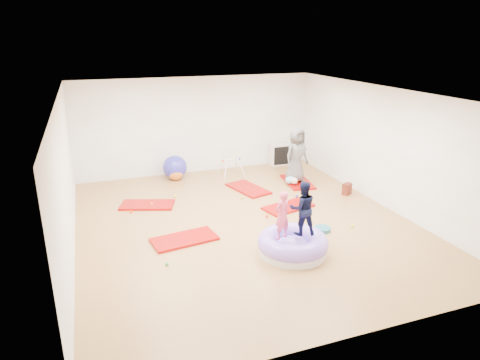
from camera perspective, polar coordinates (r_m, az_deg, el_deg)
name	(u,v)px	position (r m, az deg, el deg)	size (l,w,h in m)	color
room	(245,162)	(8.93, 0.65, 2.45)	(7.01, 8.01, 2.81)	#A27040
gym_mat_front_left	(184,239)	(8.72, -7.43, -7.83)	(1.28, 0.64, 0.05)	#A80B00
gym_mat_mid_left	(147,205)	(10.56, -12.25, -3.26)	(1.26, 0.63, 0.05)	#A80B00
gym_mat_center_back	(248,189)	(11.38, 1.09, -1.17)	(1.28, 0.64, 0.05)	#A80B00
gym_mat_right	(288,207)	(10.27, 6.44, -3.57)	(1.20, 0.60, 0.05)	#A80B00
gym_mat_rear_right	(297,182)	(12.01, 7.67, -0.25)	(1.28, 0.64, 0.05)	#A80B00
inflatable_cushion	(293,245)	(8.20, 7.04, -8.55)	(1.34, 1.34, 0.42)	silver
child_pink	(282,213)	(7.83, 5.64, -4.34)	(0.34, 0.22, 0.92)	#F24E76
child_navy	(303,206)	(8.02, 8.35, -3.42)	(0.51, 0.39, 1.04)	black
adult_caregiver	(296,155)	(11.73, 7.53, 3.30)	(0.74, 0.48, 1.51)	#535353
infant	(292,180)	(11.70, 6.97, -0.01)	(0.37, 0.38, 0.22)	#8CC1E4
ball_pit_balls	(223,212)	(9.91, -2.24, -4.25)	(4.45, 3.35, 0.07)	yellow
exercise_ball_blue	(175,167)	(12.29, -8.67, 1.67)	(0.68, 0.68, 0.68)	#2C2BA5
exercise_ball_orange	(176,173)	(12.21, -8.58, 0.99)	(0.45, 0.45, 0.45)	orange
infant_play_gym	(231,165)	(12.32, -1.17, 1.99)	(0.68, 0.65, 0.52)	silver
cube_shelf	(280,154)	(13.57, 5.41, 3.42)	(0.66, 0.33, 0.66)	silver
balance_disc	(322,229)	(9.21, 10.93, -6.44)	(0.34, 0.34, 0.08)	#226477
backpack	(347,189)	(11.35, 14.07, -1.16)	(0.26, 0.16, 0.30)	#AB371D
yellow_toy	(163,248)	(8.48, -10.26, -8.91)	(0.19, 0.19, 0.03)	yellow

